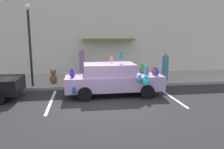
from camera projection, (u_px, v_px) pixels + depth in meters
The scene contains 10 objects.
ground_plane at pixel (100, 106), 9.01m from camera, with size 60.00×60.00×0.00m, color #262628.
sidewalk at pixel (93, 80), 13.86m from camera, with size 24.00×4.00×0.15m, color gray.
storefront_building at pixel (90, 30), 15.38m from camera, with size 24.00×1.25×6.40m.
parking_stripe_front at pixel (170, 96), 10.49m from camera, with size 0.12×3.60×0.01m, color silver.
parking_stripe_rear at pixel (51, 101), 9.68m from camera, with size 0.12×3.60×0.01m, color silver.
plush_covered_car at pixel (113, 79), 10.56m from camera, with size 4.59×2.02×2.11m.
teddy_bear_on_sidewalk at pixel (54, 77), 12.40m from camera, with size 0.42×0.35×0.80m.
street_lamp_post at pixel (30, 38), 11.43m from camera, with size 0.28×0.28×4.26m.
pedestrian_near_shopfront at pixel (82, 63), 14.62m from camera, with size 0.33×0.33×1.88m.
pedestrian_walking_past at pixel (165, 67), 13.35m from camera, with size 0.38×0.38×1.70m.
Camera 1 is at (-0.80, -8.60, 2.92)m, focal length 35.22 mm.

